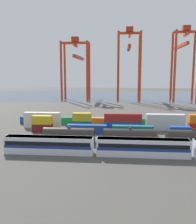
# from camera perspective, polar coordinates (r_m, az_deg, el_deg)

# --- Properties ---
(ground_plane) EXTENTS (420.00, 420.00, 0.00)m
(ground_plane) POSITION_cam_1_polar(r_m,az_deg,el_deg) (117.91, 6.75, -0.10)
(ground_plane) COLOR #4C4944
(harbour_water) EXTENTS (400.00, 110.00, 0.01)m
(harbour_water) POSITION_cam_1_polar(r_m,az_deg,el_deg) (210.97, 6.13, 3.77)
(harbour_water) COLOR #384C60
(harbour_water) RESTS_ON ground_plane
(passenger_train) EXTENTS (62.21, 3.14, 3.90)m
(passenger_train) POSITION_cam_1_polar(r_m,az_deg,el_deg) (55.93, 10.18, -7.80)
(passenger_train) COLOR silver
(passenger_train) RESTS_ON ground_plane
(freight_tank_row) EXTENTS (45.01, 2.93, 4.39)m
(freight_tank_row) POSITION_cam_1_polar(r_m,az_deg,el_deg) (64.47, 7.28, -5.58)
(freight_tank_row) COLOR #232326
(freight_tank_row) RESTS_ON ground_plane
(shipping_container_0) EXTENTS (6.04, 2.44, 2.60)m
(shipping_container_0) POSITION_cam_1_polar(r_m,az_deg,el_deg) (79.35, -12.59, -3.59)
(shipping_container_0) COLOR maroon
(shipping_container_0) RESTS_ON ground_plane
(shipping_container_1) EXTENTS (6.04, 2.44, 2.60)m
(shipping_container_1) POSITION_cam_1_polar(r_m,az_deg,el_deg) (78.85, -12.65, -1.74)
(shipping_container_1) COLOR gold
(shipping_container_1) RESTS_ON shipping_container_0
(shipping_container_2) EXTENTS (12.10, 2.44, 2.60)m
(shipping_container_2) POSITION_cam_1_polar(r_m,az_deg,el_deg) (76.29, -2.60, -3.88)
(shipping_container_2) COLOR #1C4299
(shipping_container_2) RESTS_ON ground_plane
(shipping_container_3) EXTENTS (12.10, 2.44, 2.60)m
(shipping_container_3) POSITION_cam_1_polar(r_m,az_deg,el_deg) (75.68, 7.87, -4.06)
(shipping_container_3) COLOR #146066
(shipping_container_3) RESTS_ON ground_plane
(shipping_container_4) EXTENTS (6.04, 2.44, 2.60)m
(shipping_container_4) POSITION_cam_1_polar(r_m,az_deg,el_deg) (77.58, 18.18, -4.10)
(shipping_container_4) COLOR #1C4299
(shipping_container_4) RESTS_ON ground_plane
(shipping_container_10) EXTENTS (12.10, 2.44, 2.60)m
(shipping_container_10) POSITION_cam_1_polar(r_m,az_deg,el_deg) (85.89, -12.59, -2.66)
(shipping_container_10) COLOR silver
(shipping_container_10) RESTS_ON ground_plane
(shipping_container_11) EXTENTS (12.10, 2.44, 2.60)m
(shipping_container_11) POSITION_cam_1_polar(r_m,az_deg,el_deg) (85.43, -12.65, -0.95)
(shipping_container_11) COLOR silver
(shipping_container_11) RESTS_ON shipping_container_10
(shipping_container_12) EXTENTS (6.04, 2.44, 2.60)m
(shipping_container_12) POSITION_cam_1_polar(r_m,az_deg,el_deg) (82.78, -3.67, -2.89)
(shipping_container_12) COLOR #146066
(shipping_container_12) RESTS_ON ground_plane
(shipping_container_13) EXTENTS (6.04, 2.44, 2.60)m
(shipping_container_13) POSITION_cam_1_polar(r_m,az_deg,el_deg) (82.30, -3.69, -1.12)
(shipping_container_13) COLOR gold
(shipping_container_13) RESTS_ON shipping_container_12
(shipping_container_14) EXTENTS (12.10, 2.44, 2.60)m
(shipping_container_14) POSITION_cam_1_polar(r_m,az_deg,el_deg) (81.81, 5.71, -3.05)
(shipping_container_14) COLOR #1C4299
(shipping_container_14) RESTS_ON ground_plane
(shipping_container_15) EXTENTS (12.10, 2.44, 2.60)m
(shipping_container_15) POSITION_cam_1_polar(r_m,az_deg,el_deg) (81.32, 5.74, -1.26)
(shipping_container_15) COLOR #AD211C
(shipping_container_15) RESTS_ON shipping_container_14
(shipping_container_16) EXTENTS (12.10, 2.44, 2.60)m
(shipping_container_16) POSITION_cam_1_polar(r_m,az_deg,el_deg) (83.03, 15.06, -3.14)
(shipping_container_16) COLOR silver
(shipping_container_16) RESTS_ON ground_plane
(shipping_container_17) EXTENTS (12.10, 2.44, 2.60)m
(shipping_container_17) POSITION_cam_1_polar(r_m,az_deg,el_deg) (82.55, 15.13, -1.37)
(shipping_container_17) COLOR silver
(shipping_container_17) RESTS_ON shipping_container_16
(shipping_container_20) EXTENTS (6.04, 2.44, 2.60)m
(shipping_container_20) POSITION_cam_1_polar(r_m,az_deg,el_deg) (94.06, -15.45, -1.79)
(shipping_container_20) COLOR #1C4299
(shipping_container_20) RESTS_ON ground_plane
(shipping_container_21) EXTENTS (6.04, 2.44, 2.60)m
(shipping_container_21) POSITION_cam_1_polar(r_m,az_deg,el_deg) (90.19, -7.37, -1.98)
(shipping_container_21) COLOR #197538
(shipping_container_21) RESTS_ON ground_plane
(shipping_container_22) EXTENTS (12.10, 2.44, 2.60)m
(shipping_container_22) POSITION_cam_1_polar(r_m,az_deg,el_deg) (88.24, 1.25, -2.15)
(shipping_container_22) COLOR orange
(shipping_container_22) RESTS_ON ground_plane
(shipping_container_23) EXTENTS (12.10, 2.44, 2.60)m
(shipping_container_23) POSITION_cam_1_polar(r_m,az_deg,el_deg) (88.35, 10.05, -2.27)
(shipping_container_23) COLOR #197538
(shipping_container_23) RESTS_ON ground_plane
(gantry_crane_west) EXTENTS (19.33, 39.26, 42.93)m
(gantry_crane_west) POSITION_cam_1_polar(r_m,az_deg,el_deg) (179.48, -4.97, 11.30)
(gantry_crane_west) COLOR red
(gantry_crane_west) RESTS_ON ground_plane
(gantry_crane_central) EXTENTS (16.10, 33.11, 48.91)m
(gantry_crane_central) POSITION_cam_1_polar(r_m,az_deg,el_deg) (175.89, 7.12, 12.42)
(gantry_crane_central) COLOR red
(gantry_crane_central) RESTS_ON ground_plane
(gantry_crane_east) EXTENTS (16.25, 38.98, 49.17)m
(gantry_crane_east) POSITION_cam_1_polar(r_m,az_deg,el_deg) (181.59, 19.07, 12.11)
(gantry_crane_east) COLOR red
(gantry_crane_east) RESTS_ON ground_plane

